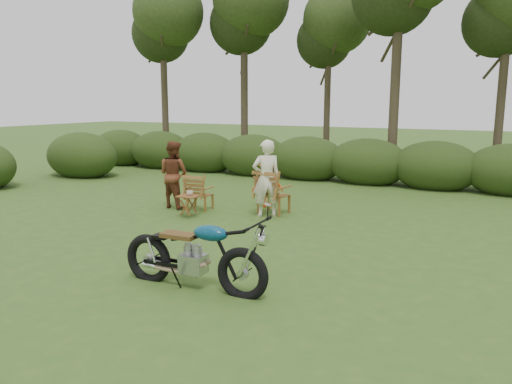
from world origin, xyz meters
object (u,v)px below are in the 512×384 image
at_px(side_table, 189,206).
at_px(adult_b, 175,207).
at_px(motorcycle, 194,287).
at_px(adult_a, 266,216).
at_px(lawn_chair_right, 274,213).
at_px(lawn_chair_left, 200,210).
at_px(child, 267,207).
at_px(cup, 190,193).

xyz_separation_m(side_table, adult_b, (-0.87, 0.65, -0.24)).
distance_m(motorcycle, side_table, 4.27).
bearing_deg(adult_a, motorcycle, 64.62).
xyz_separation_m(lawn_chair_right, adult_b, (-2.38, -0.54, 0.00)).
height_order(adult_a, adult_b, adult_a).
xyz_separation_m(lawn_chair_left, child, (1.26, 1.02, 0.00)).
distance_m(lawn_chair_left, child, 1.62).
bearing_deg(adult_b, side_table, 151.23).
bearing_deg(adult_a, adult_b, -33.90).
bearing_deg(lawn_chair_left, adult_b, 0.31).
bearing_deg(motorcycle, lawn_chair_left, 120.52).
height_order(cup, child, cup).
relative_size(adult_a, child, 1.47).
relative_size(lawn_chair_right, side_table, 2.09).
bearing_deg(cup, side_table, -118.87).
xyz_separation_m(side_table, cup, (0.02, 0.03, 0.29)).
height_order(side_table, adult_b, adult_b).
bearing_deg(adult_b, lawn_chair_left, -165.49).
xyz_separation_m(motorcycle, cup, (-2.48, 3.48, 0.53)).
height_order(motorcycle, child, motorcycle).
relative_size(side_table, cup, 3.49).
distance_m(adult_b, child, 2.23).
distance_m(side_table, child, 2.07).
relative_size(motorcycle, adult_b, 1.32).
distance_m(motorcycle, lawn_chair_right, 4.75).
height_order(lawn_chair_right, adult_a, adult_a).
height_order(lawn_chair_left, child, child).
height_order(lawn_chair_right, cup, cup).
relative_size(cup, child, 0.12).
bearing_deg(side_table, motorcycle, -54.12).
bearing_deg(adult_a, side_table, -9.04).
bearing_deg(lawn_chair_left, motorcycle, 116.75).
relative_size(motorcycle, lawn_chair_right, 2.11).
relative_size(adult_a, adult_b, 1.06).
relative_size(lawn_chair_right, lawn_chair_left, 1.17).
bearing_deg(adult_b, child, -142.23).
relative_size(lawn_chair_right, adult_a, 0.59).
height_order(side_table, adult_a, adult_a).
xyz_separation_m(lawn_chair_right, child, (-0.44, 0.56, 0.00)).
height_order(lawn_chair_left, side_table, side_table).
relative_size(cup, adult_a, 0.08).
bearing_deg(adult_b, lawn_chair_right, -158.96).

